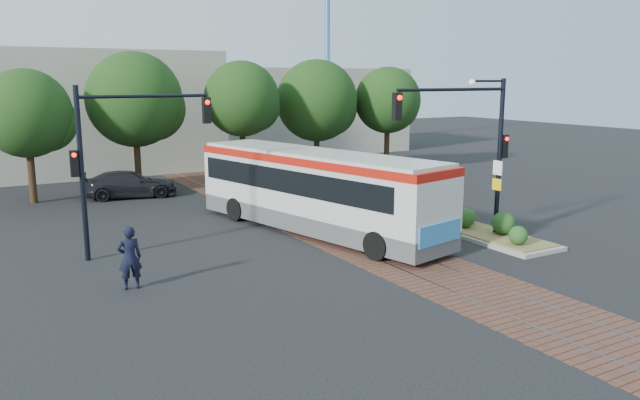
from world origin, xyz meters
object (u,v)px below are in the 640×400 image
(signal_pole_main, at_px, (477,134))
(traffic_island, at_px, (492,231))
(signal_pole_left, at_px, (115,148))
(city_bus, at_px, (315,187))
(officer, at_px, (130,258))
(parked_car, at_px, (129,184))

(signal_pole_main, bearing_deg, traffic_island, -5.36)
(signal_pole_left, bearing_deg, city_bus, -2.94)
(officer, relative_size, parked_car, 0.40)
(signal_pole_main, height_order, officer, signal_pole_main)
(city_bus, relative_size, signal_pole_left, 2.11)
(traffic_island, xyz_separation_m, signal_pole_left, (-13.19, 4.89, 3.54))
(traffic_island, bearing_deg, signal_pole_left, 159.64)
(city_bus, bearing_deg, traffic_island, -52.36)
(traffic_island, height_order, signal_pole_left, signal_pole_left)
(city_bus, xyz_separation_m, traffic_island, (5.45, -4.50, -1.52))
(city_bus, xyz_separation_m, signal_pole_left, (-7.73, 0.40, 2.01))
(officer, bearing_deg, city_bus, -153.44)
(parked_car, bearing_deg, signal_pole_left, 174.74)
(signal_pole_main, bearing_deg, signal_pole_left, 158.55)
(city_bus, height_order, signal_pole_main, signal_pole_main)
(signal_pole_main, height_order, parked_car, signal_pole_main)
(signal_pole_main, bearing_deg, city_bus, 135.57)
(officer, distance_m, parked_car, 15.28)
(parked_car, bearing_deg, city_bus, -147.70)
(city_bus, xyz_separation_m, officer, (-8.29, -3.40, -0.88))
(signal_pole_main, xyz_separation_m, parked_car, (-9.29, 15.88, -3.45))
(traffic_island, bearing_deg, city_bus, 140.49)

